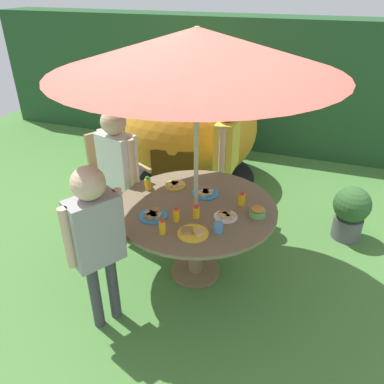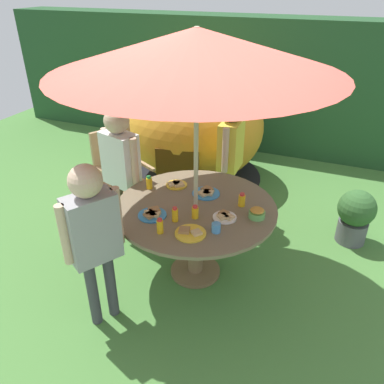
{
  "view_description": "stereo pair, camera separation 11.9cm",
  "coord_description": "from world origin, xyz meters",
  "px_view_note": "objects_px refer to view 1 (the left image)",
  "views": [
    {
      "loc": [
        0.89,
        -2.55,
        2.36
      ],
      "look_at": [
        -0.04,
        0.02,
        0.82
      ],
      "focal_mm": 35.77,
      "sensor_mm": 36.0,
      "label": 1
    },
    {
      "loc": [
        1.0,
        -2.51,
        2.36
      ],
      "look_at": [
        -0.04,
        0.02,
        0.82
      ],
      "focal_mm": 35.77,
      "sensor_mm": 36.0,
      "label": 2
    }
  ],
  "objects_px": {
    "plate_center_back": "(193,233)",
    "plate_front_edge": "(175,185)",
    "dome_tent": "(187,127)",
    "garden_table": "(196,219)",
    "juice_bottle_far_left": "(176,215)",
    "juice_bottle_center_front": "(162,227)",
    "snack_bowl": "(258,212)",
    "plate_mid_right": "(226,216)",
    "cup_near": "(218,227)",
    "juice_bottle_mid_left": "(242,199)",
    "patio_umbrella": "(197,51)",
    "juice_bottle_near_right": "(148,184)",
    "potted_plant": "(351,211)",
    "plate_near_left": "(205,192)",
    "juice_bottle_far_right": "(196,212)",
    "child_in_white_shirt": "(117,161)",
    "child_in_grey_shirt": "(95,231)",
    "plate_back_edge": "(153,215)",
    "child_in_yellow_shirt": "(227,145)",
    "wooden_chair": "(116,175)"
  },
  "relations": [
    {
      "from": "plate_front_edge",
      "to": "juice_bottle_center_front",
      "type": "distance_m",
      "value": 0.74
    },
    {
      "from": "juice_bottle_mid_left",
      "to": "plate_near_left",
      "type": "bearing_deg",
      "value": 168.05
    },
    {
      "from": "dome_tent",
      "to": "snack_bowl",
      "type": "xyz_separation_m",
      "value": [
        1.26,
        -1.8,
        0.06
      ]
    },
    {
      "from": "child_in_white_shirt",
      "to": "plate_mid_right",
      "type": "height_order",
      "value": "child_in_white_shirt"
    },
    {
      "from": "dome_tent",
      "to": "child_in_white_shirt",
      "type": "xyz_separation_m",
      "value": [
        -0.12,
        -1.55,
        0.18
      ]
    },
    {
      "from": "child_in_white_shirt",
      "to": "plate_near_left",
      "type": "bearing_deg",
      "value": 13.92
    },
    {
      "from": "dome_tent",
      "to": "snack_bowl",
      "type": "distance_m",
      "value": 2.2
    },
    {
      "from": "dome_tent",
      "to": "plate_back_edge",
      "type": "relative_size",
      "value": 9.06
    },
    {
      "from": "dome_tent",
      "to": "juice_bottle_center_front",
      "type": "bearing_deg",
      "value": -82.44
    },
    {
      "from": "dome_tent",
      "to": "plate_front_edge",
      "type": "relative_size",
      "value": 10.75
    },
    {
      "from": "snack_bowl",
      "to": "plate_near_left",
      "type": "distance_m",
      "value": 0.54
    },
    {
      "from": "child_in_white_shirt",
      "to": "cup_near",
      "type": "height_order",
      "value": "child_in_white_shirt"
    },
    {
      "from": "garden_table",
      "to": "juice_bottle_center_front",
      "type": "distance_m",
      "value": 0.5
    },
    {
      "from": "child_in_white_shirt",
      "to": "juice_bottle_mid_left",
      "type": "xyz_separation_m",
      "value": [
        1.22,
        -0.12,
        -0.1
      ]
    },
    {
      "from": "plate_center_back",
      "to": "plate_front_edge",
      "type": "distance_m",
      "value": 0.76
    },
    {
      "from": "garden_table",
      "to": "juice_bottle_far_left",
      "type": "relative_size",
      "value": 11.05
    },
    {
      "from": "child_in_yellow_shirt",
      "to": "juice_bottle_far_left",
      "type": "relative_size",
      "value": 11.05
    },
    {
      "from": "snack_bowl",
      "to": "cup_near",
      "type": "relative_size",
      "value": 1.8
    },
    {
      "from": "garden_table",
      "to": "wooden_chair",
      "type": "distance_m",
      "value": 1.24
    },
    {
      "from": "juice_bottle_center_front",
      "to": "plate_near_left",
      "type": "bearing_deg",
      "value": 80.57
    },
    {
      "from": "plate_center_back",
      "to": "juice_bottle_near_right",
      "type": "relative_size",
      "value": 1.93
    },
    {
      "from": "juice_bottle_near_right",
      "to": "juice_bottle_far_left",
      "type": "distance_m",
      "value": 0.58
    },
    {
      "from": "juice_bottle_mid_left",
      "to": "juice_bottle_near_right",
      "type": "bearing_deg",
      "value": -178.31
    },
    {
      "from": "dome_tent",
      "to": "child_in_yellow_shirt",
      "type": "relative_size",
      "value": 1.53
    },
    {
      "from": "juice_bottle_far_right",
      "to": "cup_near",
      "type": "distance_m",
      "value": 0.25
    },
    {
      "from": "snack_bowl",
      "to": "plate_near_left",
      "type": "bearing_deg",
      "value": 158.29
    },
    {
      "from": "plate_mid_right",
      "to": "juice_bottle_center_front",
      "type": "height_order",
      "value": "juice_bottle_center_front"
    },
    {
      "from": "dome_tent",
      "to": "snack_bowl",
      "type": "relative_size",
      "value": 15.77
    },
    {
      "from": "dome_tent",
      "to": "plate_center_back",
      "type": "distance_m",
      "value": 2.37
    },
    {
      "from": "child_in_white_shirt",
      "to": "plate_back_edge",
      "type": "distance_m",
      "value": 0.82
    },
    {
      "from": "plate_back_edge",
      "to": "juice_bottle_near_right",
      "type": "relative_size",
      "value": 1.88
    },
    {
      "from": "snack_bowl",
      "to": "plate_center_back",
      "type": "xyz_separation_m",
      "value": [
        -0.4,
        -0.4,
        -0.03
      ]
    },
    {
      "from": "child_in_white_shirt",
      "to": "child_in_grey_shirt",
      "type": "bearing_deg",
      "value": -51.27
    },
    {
      "from": "patio_umbrella",
      "to": "juice_bottle_near_right",
      "type": "relative_size",
      "value": 17.24
    },
    {
      "from": "potted_plant",
      "to": "plate_front_edge",
      "type": "distance_m",
      "value": 1.81
    },
    {
      "from": "plate_mid_right",
      "to": "juice_bottle_mid_left",
      "type": "relative_size",
      "value": 1.64
    },
    {
      "from": "dome_tent",
      "to": "child_in_grey_shirt",
      "type": "distance_m",
      "value": 2.6
    },
    {
      "from": "dome_tent",
      "to": "plate_mid_right",
      "type": "bearing_deg",
      "value": -69.93
    },
    {
      "from": "plate_front_edge",
      "to": "juice_bottle_far_right",
      "type": "bearing_deg",
      "value": -50.22
    },
    {
      "from": "child_in_white_shirt",
      "to": "snack_bowl",
      "type": "distance_m",
      "value": 1.41
    },
    {
      "from": "juice_bottle_far_right",
      "to": "juice_bottle_mid_left",
      "type": "bearing_deg",
      "value": 47.68
    },
    {
      "from": "plate_front_edge",
      "to": "plate_back_edge",
      "type": "bearing_deg",
      "value": -86.93
    },
    {
      "from": "child_in_white_shirt",
      "to": "plate_center_back",
      "type": "height_order",
      "value": "child_in_white_shirt"
    },
    {
      "from": "plate_back_edge",
      "to": "plate_near_left",
      "type": "relative_size",
      "value": 0.94
    },
    {
      "from": "potted_plant",
      "to": "juice_bottle_center_front",
      "type": "bearing_deg",
      "value": -132.76
    },
    {
      "from": "potted_plant",
      "to": "snack_bowl",
      "type": "distance_m",
      "value": 1.36
    },
    {
      "from": "potted_plant",
      "to": "plate_mid_right",
      "type": "distance_m",
      "value": 1.57
    },
    {
      "from": "dome_tent",
      "to": "juice_bottle_far_left",
      "type": "height_order",
      "value": "dome_tent"
    },
    {
      "from": "plate_mid_right",
      "to": "cup_near",
      "type": "height_order",
      "value": "cup_near"
    },
    {
      "from": "patio_umbrella",
      "to": "juice_bottle_center_front",
      "type": "bearing_deg",
      "value": -102.72
    }
  ]
}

